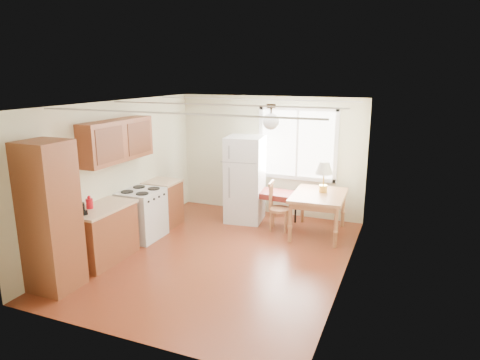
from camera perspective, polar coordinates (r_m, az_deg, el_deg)
The scene contains 11 objects.
room_shell at distance 6.82m, azimuth -2.65°, elevation -0.43°, with size 4.60×5.60×2.62m.
kitchen_run at distance 7.30m, azimuth -17.10°, elevation -3.40°, with size 0.65×3.40×2.20m.
window_unit at distance 8.85m, azimuth 7.66°, elevation 4.82°, with size 1.64×0.05×1.51m.
pendant_light at distance 6.75m, azimuth 4.15°, elevation 7.93°, with size 0.26×0.26×0.40m.
refrigerator at distance 8.64m, azimuth 0.65°, elevation 0.11°, with size 0.80×0.80×1.74m.
bench at distance 8.61m, azimuth 3.24°, elevation -1.83°, with size 1.48×0.65×0.67m.
dining_table at distance 8.06m, azimuth 10.44°, elevation -2.53°, with size 1.00×1.30×0.79m.
chair at distance 8.20m, azimuth 4.70°, elevation -3.10°, with size 0.43×0.42×0.95m.
table_lamp at distance 8.07m, azimuth 11.14°, elevation 1.28°, with size 0.33×0.33×0.58m.
coffee_maker at distance 6.77m, azimuth -20.86°, elevation -3.51°, with size 0.21×0.25×0.33m.
kettle at distance 7.07m, azimuth -19.44°, elevation -2.92°, with size 0.11×0.11×0.21m.
Camera 1 is at (2.78, -5.98, 2.96)m, focal length 32.00 mm.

